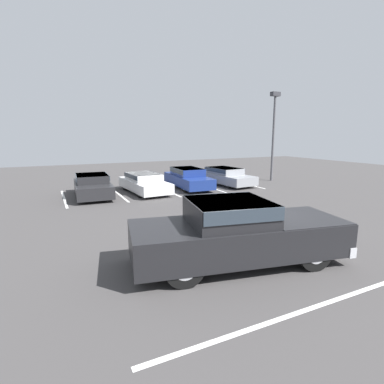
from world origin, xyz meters
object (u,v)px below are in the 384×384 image
object	(u,v)px
parked_sedan_b	(144,182)
parked_sedan_c	(188,177)
light_post	(274,126)
wheel_stop_curb	(168,181)
parked_sedan_d	(225,175)
pickup_truck	(239,232)
parked_sedan_a	(92,185)

from	to	relation	value
parked_sedan_b	parked_sedan_c	size ratio (longest dim) A/B	0.96
light_post	wheel_stop_curb	size ratio (longest dim) A/B	3.97
light_post	parked_sedan_b	bearing A→B (deg)	-178.24
parked_sedan_b	parked_sedan_d	bearing A→B (deg)	89.90
parked_sedan_b	parked_sedan_c	distance (m)	3.07
light_post	pickup_truck	bearing A→B (deg)	-133.73
parked_sedan_b	parked_sedan_d	world-z (taller)	parked_sedan_d
parked_sedan_a	parked_sedan_d	distance (m)	8.93
parked_sedan_c	light_post	world-z (taller)	light_post
parked_sedan_c	pickup_truck	bearing A→B (deg)	-15.28
parked_sedan_b	light_post	xyz separation A→B (m)	(10.04, 0.31, 3.42)
parked_sedan_d	wheel_stop_curb	world-z (taller)	parked_sedan_d
parked_sedan_c	parked_sedan_d	size ratio (longest dim) A/B	0.98
pickup_truck	parked_sedan_c	xyz separation A→B (m)	(3.75, 11.22, -0.20)
wheel_stop_curb	light_post	bearing A→B (deg)	-20.27
parked_sedan_a	parked_sedan_d	bearing A→B (deg)	95.38
pickup_truck	parked_sedan_a	world-z (taller)	pickup_truck
parked_sedan_d	parked_sedan_a	bearing A→B (deg)	-92.91
parked_sedan_b	wheel_stop_curb	size ratio (longest dim) A/B	2.86
light_post	wheel_stop_curb	distance (m)	8.77
parked_sedan_c	parked_sedan_d	distance (m)	2.91
light_post	wheel_stop_curb	xyz separation A→B (m)	(-7.33, 2.71, -3.97)
pickup_truck	light_post	world-z (taller)	light_post
parked_sedan_a	parked_sedan_b	bearing A→B (deg)	91.99
parked_sedan_d	light_post	xyz separation A→B (m)	(4.09, -0.10, 3.42)
parked_sedan_a	wheel_stop_curb	xyz separation A→B (m)	(5.68, 2.96, -0.59)
pickup_truck	parked_sedan_d	size ratio (longest dim) A/B	1.22
pickup_truck	light_post	bearing A→B (deg)	57.34
pickup_truck	parked_sedan_b	bearing A→B (deg)	97.39
light_post	parked_sedan_a	bearing A→B (deg)	-178.91
parked_sedan_a	wheel_stop_curb	world-z (taller)	parked_sedan_a
parked_sedan_b	light_post	size ratio (longest dim) A/B	0.72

